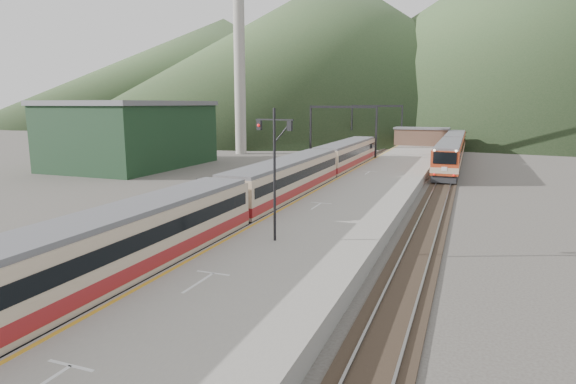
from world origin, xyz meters
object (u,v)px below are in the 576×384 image
at_px(second_train, 452,150).
at_px(worker, 47,244).
at_px(main_train, 287,181).
at_px(signal_mast, 274,161).

xyz_separation_m(second_train, worker, (-18.15, -51.48, -0.98)).
bearing_deg(second_train, main_train, -108.94).
bearing_deg(second_train, signal_mast, -98.70).
bearing_deg(main_train, second_train, 71.06).
xyz_separation_m(main_train, worker, (-6.65, -17.97, -1.08)).
relative_size(second_train, signal_mast, 5.40).
bearing_deg(signal_mast, main_train, 108.29).
distance_m(main_train, worker, 19.19).
relative_size(main_train, signal_mast, 8.59).
bearing_deg(worker, second_train, -71.29).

